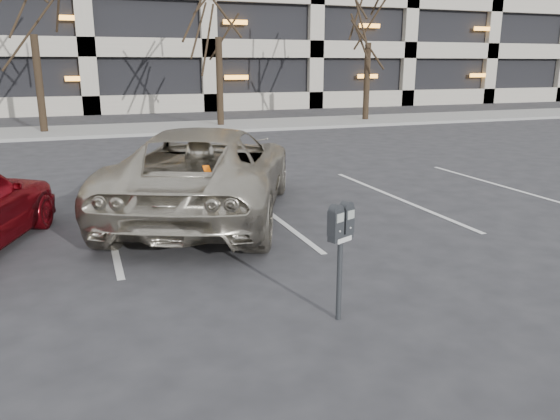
% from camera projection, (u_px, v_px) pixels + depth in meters
% --- Properties ---
extents(ground, '(140.00, 140.00, 0.00)m').
position_uv_depth(ground, '(224.00, 259.00, 7.59)').
color(ground, '#28282B').
rests_on(ground, ground).
extents(sidewalk, '(80.00, 4.00, 0.12)m').
position_uv_depth(sidewalk, '(125.00, 130.00, 22.08)').
color(sidewalk, gray).
rests_on(sidewalk, ground).
extents(stall_lines, '(16.90, 5.20, 0.00)m').
position_uv_depth(stall_lines, '(109.00, 225.00, 9.21)').
color(stall_lines, silver).
rests_on(stall_lines, ground).
extents(parking_meter, '(0.34, 0.24, 1.25)m').
position_uv_depth(parking_meter, '(341.00, 233.00, 5.57)').
color(parking_meter, black).
rests_on(parking_meter, ground).
extents(suv_silver, '(4.69, 6.26, 1.59)m').
position_uv_depth(suv_silver, '(206.00, 171.00, 9.68)').
color(suv_silver, '#B5AD9A').
rests_on(suv_silver, ground).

